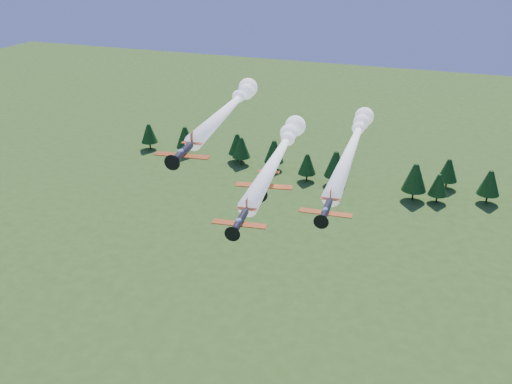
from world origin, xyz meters
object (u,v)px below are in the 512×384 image
(plane_left, at_px, (231,106))
(plane_right, at_px, (354,142))
(plane_lead, at_px, (280,152))
(plane_slot, at_px, (264,183))

(plane_left, relative_size, plane_right, 0.87)
(plane_lead, bearing_deg, plane_slot, -93.22)
(plane_lead, height_order, plane_left, plane_left)
(plane_slot, bearing_deg, plane_left, 115.18)
(plane_right, xyz_separation_m, plane_slot, (-8.73, -20.80, -0.46))
(plane_lead, relative_size, plane_left, 1.00)
(plane_left, xyz_separation_m, plane_slot, (12.58, -17.55, -5.49))
(plane_lead, xyz_separation_m, plane_left, (-11.99, 8.78, 3.93))
(plane_left, relative_size, plane_slot, 4.60)
(plane_left, height_order, plane_right, plane_left)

